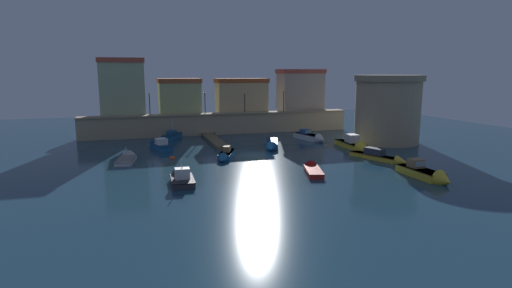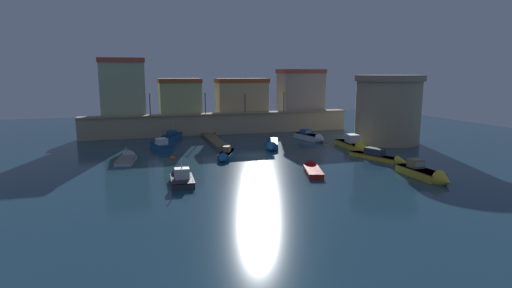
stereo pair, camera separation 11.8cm
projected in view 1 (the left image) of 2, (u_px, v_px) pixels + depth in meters
The scene contains 21 objects.
ground_plane at pixel (253, 155), 47.02m from camera, with size 98.84×98.84×0.00m, color #19384C.
quay_wall at pixel (221, 123), 63.25m from camera, with size 41.64×2.38×3.27m.
old_town_backdrop at pixel (205, 91), 65.20m from camera, with size 36.12×6.11×8.59m.
fortress_tower at pixel (388, 109), 55.03m from camera, with size 9.26×9.26×9.14m.
pier_dock at pixel (215, 140), 56.20m from camera, with size 1.76×11.95×0.70m.
quay_lamp_0 at pixel (149, 100), 59.56m from camera, with size 0.32×0.32×3.24m.
quay_lamp_1 at pixel (205, 99), 61.89m from camera, with size 0.32×0.32×3.26m.
quay_lamp_2 at pixel (245, 99), 63.68m from camera, with size 0.32×0.32×3.20m.
quay_lamp_3 at pixel (284, 97), 65.49m from camera, with size 0.32×0.32×3.58m.
moored_boat_0 at pixel (355, 145), 51.15m from camera, with size 2.11×6.72×2.28m.
moored_boat_1 at pixel (312, 169), 39.33m from camera, with size 2.69×5.28×1.29m.
moored_boat_2 at pixel (159, 145), 51.26m from camera, with size 2.88×5.66×2.53m.
moored_boat_3 at pixel (272, 145), 51.49m from camera, with size 3.53×6.62×1.43m.
moored_boat_4 at pixel (225, 155), 45.28m from camera, with size 3.32×5.78×1.58m.
moored_boat_5 at pixel (427, 174), 36.60m from camera, with size 1.92×6.22×1.99m.
moored_boat_6 at pixel (128, 159), 44.16m from camera, with size 2.39×5.05×2.25m.
moored_boat_7 at pixel (311, 137), 57.54m from camera, with size 2.91×6.46×1.71m.
moored_boat_8 at pixel (182, 177), 35.74m from camera, with size 2.06×4.70×2.87m.
moored_boat_9 at pixel (381, 157), 44.40m from camera, with size 3.77×7.19×1.57m.
moored_boat_10 at pixel (174, 135), 59.68m from camera, with size 4.08×6.32×3.43m.
mooring_buoy_0 at pixel (172, 159), 45.32m from camera, with size 0.63×0.63×0.63m, color #EA4C19.
Camera 1 is at (-12.89, -44.23, 9.51)m, focal length 28.50 mm.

